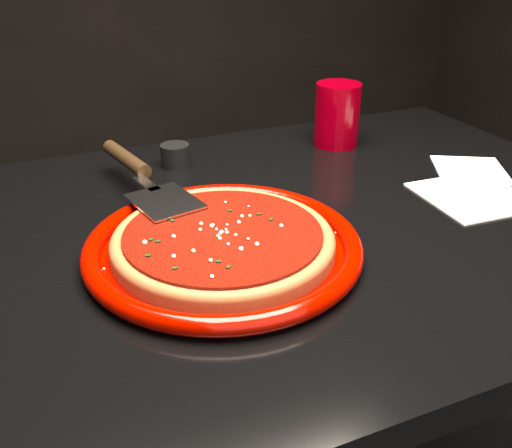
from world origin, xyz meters
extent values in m
cube|color=black|center=(0.00, 0.00, 0.38)|extent=(1.20, 0.80, 0.75)
cylinder|color=#750400|center=(-0.09, -0.07, 0.76)|extent=(0.49, 0.49, 0.03)
cylinder|color=brown|center=(-0.09, -0.07, 0.77)|extent=(0.39, 0.39, 0.01)
torus|color=brown|center=(-0.09, -0.07, 0.78)|extent=(0.39, 0.39, 0.02)
cylinder|color=#6B0F06|center=(-0.09, -0.07, 0.78)|extent=(0.35, 0.35, 0.01)
cylinder|color=#83000C|center=(0.27, 0.25, 0.81)|extent=(0.10, 0.10, 0.12)
cube|color=white|center=(0.34, -0.05, 0.75)|extent=(0.17, 0.17, 0.00)
cube|color=white|center=(0.42, 0.04, 0.75)|extent=(0.17, 0.17, 0.00)
cylinder|color=black|center=(-0.06, 0.27, 0.77)|extent=(0.06, 0.06, 0.04)
camera|label=1|loc=(-0.31, -0.68, 1.14)|focal=40.00mm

